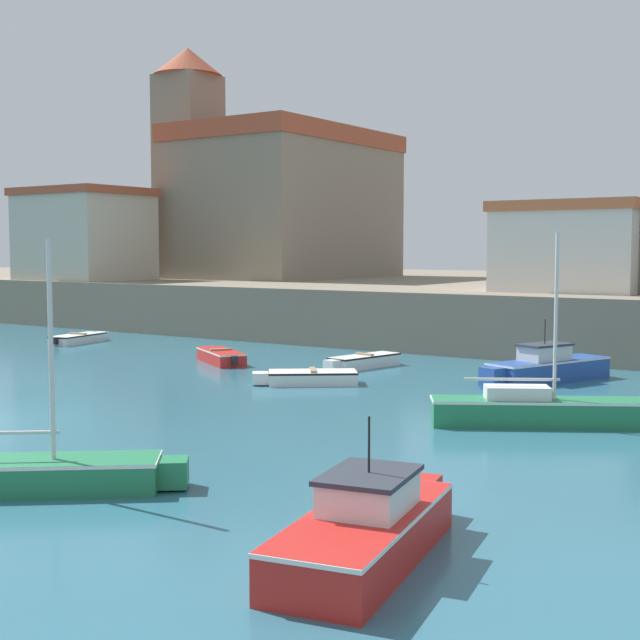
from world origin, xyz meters
TOP-DOWN VIEW (x-y plane):
  - quay_seawall at (0.00, 41.47)m, footprint 120.00×40.00m
  - motorboat_red_0 at (14.70, -3.25)m, footprint 2.53×5.52m
  - dinghy_white_1 at (2.83, 16.13)m, footprint 1.70×4.05m
  - motorboat_blue_3 at (10.44, 16.64)m, footprint 3.24×5.93m
  - sailboat_green_4 at (13.18, 8.61)m, footprint 6.02×4.11m
  - dinghy_red_5 at (-3.12, 14.05)m, footprint 3.86×2.88m
  - dinghy_white_6 at (3.53, 11.21)m, footprint 3.65×3.13m
  - sailboat_green_7 at (7.17, -3.56)m, footprint 5.01×4.30m
  - dinghy_white_8 at (-14.43, 16.05)m, footprint 1.79×4.00m
  - church at (-16.99, 36.21)m, footprint 15.09×15.74m
  - harbor_shed_near_wharf at (8.00, 27.26)m, footprint 7.03×6.01m
  - harbor_shed_mid_row at (-24.00, 24.92)m, footprint 7.90×6.38m

SIDE VIEW (x-z plane):
  - dinghy_white_8 at x=-14.43m, z-range -0.01..0.53m
  - dinghy_white_6 at x=3.53m, z-range -0.01..0.55m
  - dinghy_white_1 at x=2.83m, z-range -0.01..0.59m
  - dinghy_red_5 at x=-3.12m, z-range -0.01..0.61m
  - sailboat_green_7 at x=7.17m, z-range -2.18..2.95m
  - sailboat_green_4 at x=13.18m, z-range -2.21..3.14m
  - motorboat_red_0 at x=14.70m, z-range -0.62..1.66m
  - motorboat_blue_3 at x=10.44m, z-range -0.63..1.70m
  - quay_seawall at x=0.00m, z-range 0.00..2.86m
  - harbor_shed_near_wharf at x=8.00m, z-range 2.88..7.17m
  - harbor_shed_mid_row at x=-24.00m, z-range 2.89..8.86m
  - church at x=-16.99m, z-range 0.26..16.88m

